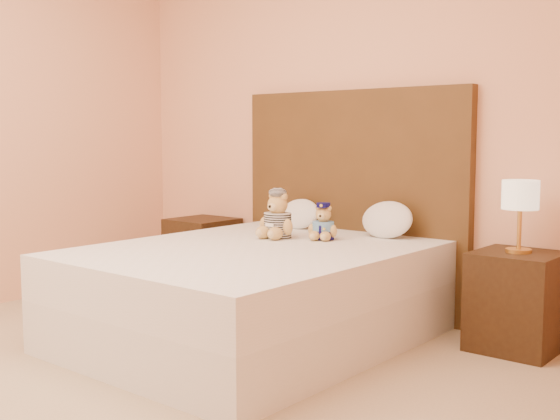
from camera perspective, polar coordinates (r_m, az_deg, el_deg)
The scene contains 11 objects.
ground at distance 3.43m, azimuth -16.08°, elevation -14.50°, with size 4.00×4.50×0.00m, color tan.
room_walls at distance 3.55m, azimuth -10.61°, elevation 15.97°, with size 4.04×4.52×2.72m.
bed at distance 4.11m, azimuth -2.16°, elevation -6.83°, with size 1.60×2.00×0.55m.
headboard at distance 4.83m, azimuth 5.82°, elevation 0.77°, with size 1.75×0.08×1.50m, color #4D3317.
nightstand_left at distance 5.53m, azimuth -6.31°, elevation -3.54°, with size 0.45×0.45×0.55m, color #322110.
nightstand_right at distance 4.15m, azimuth 18.68°, elevation -7.03°, with size 0.45×0.45×0.55m, color #322110.
lamp at distance 4.06m, azimuth 18.95°, elevation 0.88°, with size 0.20×0.20×0.40m.
teddy_police at distance 4.35m, azimuth 3.53°, elevation -0.94°, with size 0.20×0.19×0.23m, color tan, non-canonical shape.
teddy_prisoner at distance 4.41m, azimuth -0.19°, elevation -0.39°, with size 0.26×0.25×0.29m, color tan, non-canonical shape.
pillow_left at distance 4.88m, azimuth 1.60°, elevation -0.20°, with size 0.32×0.20×0.22m, color white.
pillow_right at distance 4.48m, azimuth 8.69°, elevation -0.64°, with size 0.36×0.23×0.25m, color white.
Camera 1 is at (2.68, -1.79, 1.19)m, focal length 45.00 mm.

